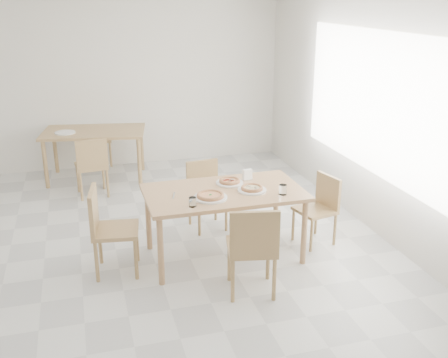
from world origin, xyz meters
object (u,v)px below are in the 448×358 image
object	(u,v)px
chair_north	(205,189)
plate_pepperoni	(230,183)
tumbler_b	(283,190)
napkin_holder	(247,175)
chair_east	(320,204)
pizza_pepperoni	(230,181)
plate_empty	(65,133)
chair_south	(253,245)
main_table	(224,197)
second_table	(94,136)
pizza_margherita	(210,195)
chair_west	(107,225)
pizza_mushroom	(252,188)
chair_back_n	(98,134)
plate_mushroom	(252,190)
plate_margherita	(210,198)
chair_back_s	(92,163)
tumbler_a	(193,202)

from	to	relation	value
chair_north	plate_pepperoni	world-z (taller)	chair_north
tumbler_b	napkin_holder	size ratio (longest dim) A/B	0.82
chair_east	pizza_pepperoni	size ratio (longest dim) A/B	2.73
plate_empty	chair_south	bearing A→B (deg)	-66.25
main_table	second_table	world-z (taller)	same
pizza_margherita	tumbler_b	size ratio (longest dim) A/B	3.30
chair_west	chair_east	bearing A→B (deg)	-80.42
pizza_margherita	chair_west	bearing A→B (deg)	171.00
pizza_margherita	pizza_mushroom	bearing A→B (deg)	10.39
pizza_mushroom	tumbler_b	bearing A→B (deg)	-34.47
main_table	chair_back_n	distance (m)	3.87
chair_back_n	second_table	bearing A→B (deg)	-92.29
plate_mushroom	chair_back_n	world-z (taller)	chair_back_n
pizza_mushroom	chair_west	bearing A→B (deg)	177.06
chair_north	second_table	distance (m)	2.42
chair_west	chair_back_n	distance (m)	3.72
chair_west	plate_pepperoni	size ratio (longest dim) A/B	3.07
pizza_mushroom	plate_margherita	bearing A→B (deg)	-169.61
pizza_pepperoni	tumbler_b	world-z (taller)	tumbler_b
plate_mushroom	plate_pepperoni	distance (m)	0.31
main_table	chair_south	bearing A→B (deg)	-87.66
pizza_mushroom	napkin_holder	bearing A→B (deg)	80.38
plate_pepperoni	pizza_margherita	world-z (taller)	pizza_margherita
chair_south	pizza_pepperoni	bearing A→B (deg)	-82.54
main_table	chair_south	xyz separation A→B (m)	(0.04, -0.82, -0.16)
chair_west	plate_mushroom	size ratio (longest dim) A/B	3.01
plate_margherita	chair_west	bearing A→B (deg)	171.00
plate_margherita	pizza_pepperoni	world-z (taller)	pizza_pepperoni
pizza_mushroom	plate_pepperoni	bearing A→B (deg)	120.88
chair_back_s	chair_back_n	bearing A→B (deg)	-101.60
chair_east	pizza_pepperoni	xyz separation A→B (m)	(-1.02, 0.14, 0.33)
plate_pepperoni	pizza_margherita	size ratio (longest dim) A/B	0.84
plate_empty	tumbler_a	bearing A→B (deg)	-69.76
chair_east	second_table	size ratio (longest dim) A/B	0.49
tumbler_a	pizza_margherita	bearing A→B (deg)	36.19
plate_pepperoni	plate_empty	world-z (taller)	same
pizza_margherita	napkin_holder	world-z (taller)	napkin_holder
chair_south	chair_east	world-z (taller)	chair_south
chair_west	chair_back_n	bearing A→B (deg)	6.51
plate_margherita	chair_east	bearing A→B (deg)	9.23
main_table	chair_south	size ratio (longest dim) A/B	1.82
chair_back_s	chair_west	bearing A→B (deg)	86.01
tumbler_b	napkin_holder	world-z (taller)	napkin_holder
plate_empty	chair_north	bearing A→B (deg)	-52.38
plate_mushroom	pizza_pepperoni	bearing A→B (deg)	120.88
plate_empty	pizza_pepperoni	bearing A→B (deg)	-57.70
chair_east	plate_empty	bearing A→B (deg)	-149.67
chair_east	pizza_mushroom	world-z (taller)	pizza_mushroom
chair_south	chair_east	xyz separation A→B (m)	(1.09, 0.86, -0.07)
plate_pepperoni	chair_east	bearing A→B (deg)	-7.89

